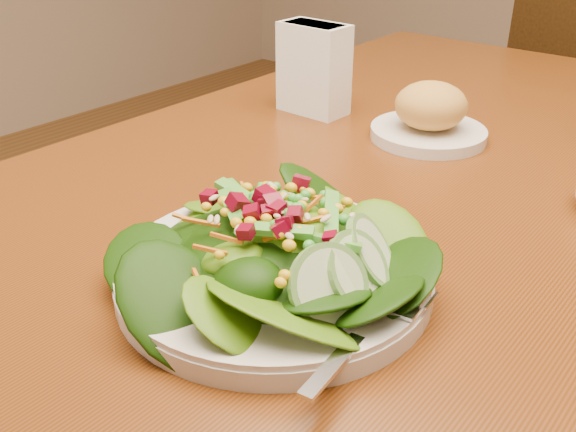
% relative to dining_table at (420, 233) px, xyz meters
% --- Properties ---
extents(dining_table, '(0.90, 1.40, 0.75)m').
position_rel_dining_table_xyz_m(dining_table, '(0.00, 0.00, 0.00)').
color(dining_table, '#643011').
rests_on(dining_table, ground_plane).
extents(salad_plate, '(0.29, 0.29, 0.08)m').
position_rel_dining_table_xyz_m(salad_plate, '(0.03, -0.34, 0.13)').
color(salad_plate, silver).
rests_on(salad_plate, dining_table).
extents(bread_plate, '(0.17, 0.17, 0.08)m').
position_rel_dining_table_xyz_m(bread_plate, '(-0.05, 0.09, 0.14)').
color(bread_plate, silver).
rests_on(bread_plate, dining_table).
extents(napkin_holder, '(0.11, 0.06, 0.14)m').
position_rel_dining_table_xyz_m(napkin_holder, '(-0.25, 0.08, 0.17)').
color(napkin_holder, white).
rests_on(napkin_holder, dining_table).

